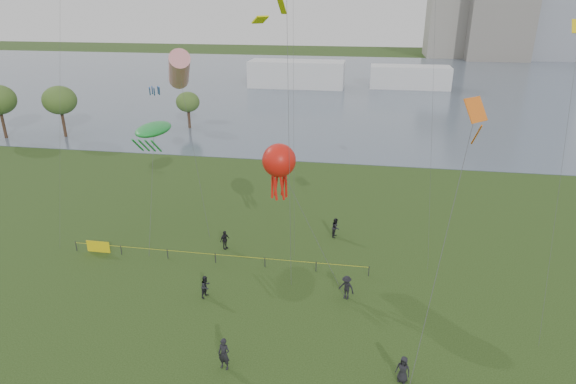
# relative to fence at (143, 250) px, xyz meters

# --- Properties ---
(lake) EXTENTS (400.00, 120.00, 0.08)m
(lake) POSITION_rel_fence_xyz_m (12.57, 86.21, -0.53)
(lake) COLOR slate
(lake) RESTS_ON ground_plane
(building_low) EXTENTS (16.00, 18.00, 28.00)m
(building_low) POSITION_rel_fence_xyz_m (44.57, 154.21, 13.45)
(building_low) COLOR gray
(building_low) RESTS_ON ground_plane
(pavilion_left) EXTENTS (22.00, 8.00, 6.00)m
(pavilion_left) POSITION_rel_fence_xyz_m (0.57, 81.21, 2.45)
(pavilion_left) COLOR silver
(pavilion_left) RESTS_ON ground_plane
(pavilion_right) EXTENTS (18.00, 7.00, 5.00)m
(pavilion_right) POSITION_rel_fence_xyz_m (26.57, 84.21, 1.95)
(pavilion_right) COLOR silver
(pavilion_right) RESTS_ON ground_plane
(trees) EXTENTS (29.47, 14.52, 7.89)m
(trees) POSITION_rel_fence_xyz_m (-28.20, 32.70, 4.84)
(trees) COLOR #352418
(trees) RESTS_ON ground_plane
(fence) EXTENTS (24.07, 0.07, 1.05)m
(fence) POSITION_rel_fence_xyz_m (0.00, 0.00, 0.00)
(fence) COLOR black
(fence) RESTS_ON ground_plane
(spectator_a) EXTENTS (0.86, 0.96, 1.64)m
(spectator_a) POSITION_rel_fence_xyz_m (6.88, -4.59, 0.26)
(spectator_a) COLOR black
(spectator_a) RESTS_ON ground_plane
(spectator_b) EXTENTS (1.33, 1.09, 1.79)m
(spectator_b) POSITION_rel_fence_xyz_m (16.59, -3.23, 0.34)
(spectator_b) COLOR black
(spectator_b) RESTS_ON ground_plane
(spectator_c) EXTENTS (0.83, 1.03, 1.64)m
(spectator_c) POSITION_rel_fence_xyz_m (6.21, 2.35, 0.27)
(spectator_c) COLOR black
(spectator_c) RESTS_ON ground_plane
(spectator_d) EXTENTS (0.91, 0.76, 1.60)m
(spectator_d) POSITION_rel_fence_xyz_m (20.04, -10.57, 0.25)
(spectator_d) COLOR black
(spectator_d) RESTS_ON ground_plane
(spectator_f) EXTENTS (0.81, 0.62, 1.96)m
(spectator_f) POSITION_rel_fence_xyz_m (10.15, -11.19, 0.43)
(spectator_f) COLOR black
(spectator_f) RESTS_ON ground_plane
(spectator_g) EXTENTS (0.79, 0.94, 1.74)m
(spectator_g) POSITION_rel_fence_xyz_m (15.17, 6.10, 0.32)
(spectator_g) COLOR black
(spectator_g) RESTS_ON ground_plane
(kite_windsock) EXTENTS (5.11, 5.35, 15.86)m
(kite_windsock) POSITION_rel_fence_xyz_m (1.60, 6.93, 13.42)
(kite_windsock) COLOR #3F3F42
(kite_creature) EXTENTS (2.61, 8.24, 9.52)m
(kite_creature) POSITION_rel_fence_xyz_m (-0.77, 5.92, 8.48)
(kite_creature) COLOR #3F3F42
(kite_octopus) EXTENTS (6.47, 4.60, 9.93)m
(kite_octopus) POSITION_rel_fence_xyz_m (11.22, 0.39, 8.09)
(kite_octopus) COLOR #3F3F42
(kite_delta) EXTENTS (3.91, 9.05, 15.10)m
(kite_delta) POSITION_rel_fence_xyz_m (22.24, -8.38, 13.15)
(kite_delta) COLOR #3F3F42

